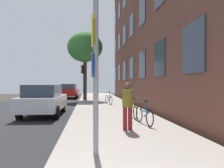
{
  "coord_description": "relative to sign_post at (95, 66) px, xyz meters",
  "views": [
    {
      "loc": [
        -0.18,
        -1.69,
        1.71
      ],
      "look_at": [
        1.03,
        9.39,
        1.67
      ],
      "focal_mm": 35.58,
      "sensor_mm": 36.0,
      "label": 1
    }
  ],
  "objects": [
    {
      "name": "bicycle_0",
      "position": [
        2.02,
        3.41,
        -1.6
      ],
      "size": [
        0.43,
        1.67,
        0.94
      ],
      "color": "black",
      "rests_on": "sidewalk"
    },
    {
      "name": "sign_post",
      "position": [
        0.0,
        0.0,
        0.0
      ],
      "size": [
        0.16,
        0.6,
        3.59
      ],
      "color": "gray",
      "rests_on": "sidewalk"
    },
    {
      "name": "bicycle_2",
      "position": [
        1.43,
        11.77,
        -1.58
      ],
      "size": [
        0.5,
        1.67,
        0.98
      ],
      "color": "black",
      "rests_on": "sidewalk"
    },
    {
      "name": "traffic_light",
      "position": [
        -0.59,
        16.62,
        0.36
      ],
      "size": [
        0.43,
        0.24,
        3.39
      ],
      "color": "black",
      "rests_on": "sidewalk"
    },
    {
      "name": "bicycle_1",
      "position": [
        1.89,
        5.05,
        -1.6
      ],
      "size": [
        0.42,
        1.71,
        0.93
      ],
      "color": "black",
      "rests_on": "sidewalk"
    },
    {
      "name": "tree_near",
      "position": [
        -0.43,
        16.91,
        3.11
      ],
      "size": [
        3.43,
        3.43,
        6.59
      ],
      "color": "brown",
      "rests_on": "sidewalk"
    },
    {
      "name": "road_asphalt",
      "position": [
        -4.48,
        11.71,
        -2.08
      ],
      "size": [
        7.0,
        38.0,
        0.01
      ],
      "primitive_type": "cube",
      "color": "#232326",
      "rests_on": "ground"
    },
    {
      "name": "car_1",
      "position": [
        -2.27,
        20.62,
        -1.24
      ],
      "size": [
        2.06,
        4.42,
        1.62
      ],
      "color": "red",
      "rests_on": "road_asphalt"
    },
    {
      "name": "sidewalk",
      "position": [
        1.12,
        11.71,
        -2.03
      ],
      "size": [
        4.2,
        38.0,
        0.12
      ],
      "primitive_type": "cube",
      "color": "#9E9389",
      "rests_on": "ground"
    },
    {
      "name": "pedestrian_0",
      "position": [
        1.18,
        2.43,
        -1.05
      ],
      "size": [
        0.47,
        0.47,
        1.61
      ],
      "color": "maroon",
      "rests_on": "sidewalk"
    },
    {
      "name": "car_0",
      "position": [
        -2.48,
        7.08,
        -1.24
      ],
      "size": [
        2.03,
        4.35,
        1.62
      ],
      "color": "silver",
      "rests_on": "road_asphalt"
    },
    {
      "name": "ground_plane",
      "position": [
        -2.38,
        11.71,
        -2.09
      ],
      "size": [
        41.8,
        41.8,
        0.0
      ],
      "primitive_type": "plane",
      "color": "#332D28"
    }
  ]
}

